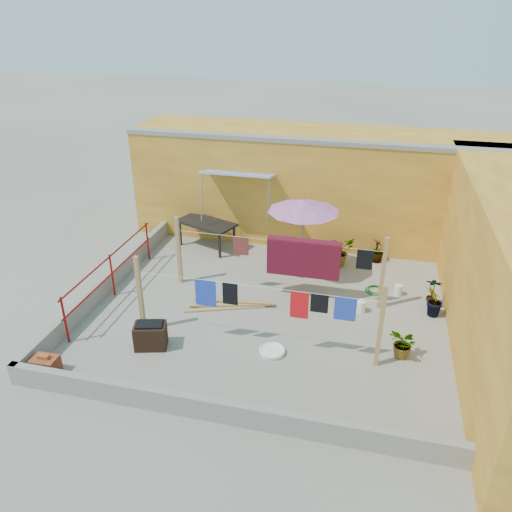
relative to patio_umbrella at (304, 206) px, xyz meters
name	(u,v)px	position (x,y,z in m)	size (l,w,h in m)	color
ground	(269,311)	(-0.45, -1.89, -1.95)	(80.00, 80.00, 0.00)	#9E998E
wall_back	(320,185)	(0.05, 2.80, -0.34)	(11.00, 3.27, 3.21)	gold
parapet_front	(223,411)	(-0.45, -5.47, -1.73)	(8.30, 0.16, 0.44)	gray
parapet_left	(110,282)	(-4.53, -1.89, -1.73)	(0.16, 7.30, 0.44)	gray
red_railing	(111,269)	(-4.30, -2.09, -1.23)	(0.05, 4.20, 1.10)	maroon
clothesline_rig	(297,263)	(0.10, -1.35, -0.91)	(5.09, 2.35, 1.80)	tan
patio_umbrella	(304,206)	(0.00, 0.00, 0.00)	(1.85, 1.85, 2.17)	gray
outdoor_table	(206,225)	(-2.97, 1.07, -1.23)	(1.89, 1.40, 0.80)	black
brick_stack	(46,365)	(-4.15, -5.09, -1.77)	(0.50, 0.37, 0.42)	#9A4623
lumber_pile	(230,305)	(-1.38, -1.95, -1.89)	(2.02, 0.84, 0.12)	tan
brazier	(151,335)	(-2.53, -3.82, -1.67)	(0.74, 0.59, 0.58)	black
white_basin	(272,351)	(-0.02, -3.43, -1.90)	(0.54, 0.54, 0.09)	white
water_jug_a	(398,290)	(2.50, -0.42, -1.81)	(0.20, 0.20, 0.31)	white
water_jug_b	(361,306)	(1.64, -1.42, -1.80)	(0.21, 0.21, 0.34)	white
green_hose	(375,290)	(1.95, -0.37, -1.92)	(0.50, 0.50, 0.07)	#1B7C28
plant_back_a	(339,251)	(0.91, 0.85, -1.53)	(0.76, 0.66, 0.85)	#1A5D1C
plant_back_b	(377,250)	(1.91, 1.31, -1.61)	(0.38, 0.38, 0.68)	#1A5D1C
plant_right_a	(433,291)	(3.25, -0.73, -1.57)	(0.40, 0.27, 0.76)	#1A5D1C
plant_right_b	(434,301)	(3.25, -1.21, -1.55)	(0.44, 0.36, 0.81)	#1A5D1C
plant_right_c	(404,344)	(2.56, -2.93, -1.63)	(0.58, 0.50, 0.64)	#1A5D1C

